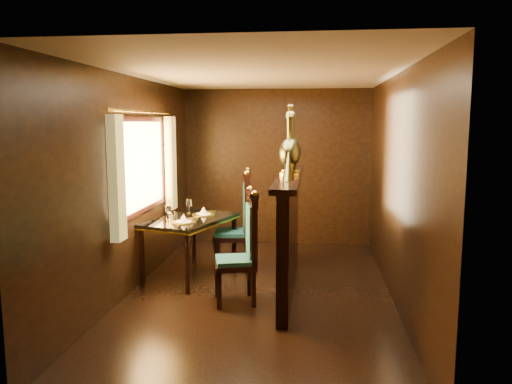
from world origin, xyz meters
The scene contains 8 objects.
ground centered at (0.00, 0.00, 0.00)m, with size 5.00×5.00×0.00m, color black.
room_shell centered at (-0.09, 0.02, 1.58)m, with size 3.04×5.04×2.52m.
partition centered at (0.32, 0.30, 0.71)m, with size 0.26×2.70×1.36m.
dining_table centered at (-0.95, 0.53, 0.69)m, with size 1.15×1.48×0.97m.
chair_left centered at (-0.13, -0.28, 0.66)m, with size 0.56×0.57×1.27m.
chair_right centered at (-0.34, 0.89, 0.71)m, with size 0.55×0.57×1.37m.
peacock_left centered at (0.33, 0.17, 1.77)m, with size 0.26×0.68×0.81m, color #18482B, non-canonical shape.
peacock_right centered at (0.33, 0.51, 1.77)m, with size 0.26×0.68×0.81m, color #18482B, non-canonical shape.
Camera 1 is at (0.61, -5.54, 1.97)m, focal length 35.00 mm.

